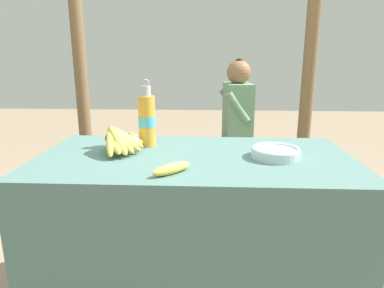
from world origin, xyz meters
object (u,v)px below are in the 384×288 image
object	(u,v)px
loose_banana_front	(172,169)
serving_bowl	(276,152)
wooden_bench	(190,152)
seated_vendor	(232,120)
banana_bunch_ripe	(119,139)
banana_bunch_green	(133,137)
support_post_near	(78,39)
water_bottle	(147,120)
support_post_far	(312,38)

from	to	relation	value
loose_banana_front	serving_bowl	bearing A→B (deg)	28.37
wooden_bench	seated_vendor	bearing A→B (deg)	-6.16
banana_bunch_ripe	banana_bunch_green	xyz separation A→B (m)	(-0.24, 1.32, -0.32)
wooden_bench	banana_bunch_green	xyz separation A→B (m)	(-0.48, -0.00, 0.12)
banana_bunch_green	wooden_bench	bearing A→B (deg)	0.00
loose_banana_front	banana_bunch_green	world-z (taller)	loose_banana_front
loose_banana_front	support_post_near	distance (m)	2.36
seated_vendor	banana_bunch_green	bearing A→B (deg)	-8.46
loose_banana_front	wooden_bench	distance (m)	1.63
water_bottle	support_post_near	world-z (taller)	support_post_near
banana_bunch_ripe	loose_banana_front	world-z (taller)	banana_bunch_ripe
banana_bunch_green	support_post_near	size ratio (longest dim) A/B	0.10
water_bottle	wooden_bench	size ratio (longest dim) A/B	0.17
seated_vendor	water_bottle	bearing A→B (deg)	61.51
wooden_bench	support_post_near	xyz separation A→B (m)	(-1.06, 0.43, 0.94)
serving_bowl	banana_bunch_ripe	bearing A→B (deg)	176.75
banana_bunch_ripe	support_post_near	bearing A→B (deg)	114.85
serving_bowl	loose_banana_front	size ratio (longest dim) A/B	1.38
banana_bunch_ripe	water_bottle	xyz separation A→B (m)	(0.10, 0.13, 0.06)
water_bottle	seated_vendor	world-z (taller)	seated_vendor
banana_bunch_ripe	seated_vendor	bearing A→B (deg)	65.56
loose_banana_front	seated_vendor	bearing A→B (deg)	78.40
support_post_near	wooden_bench	bearing A→B (deg)	-22.36
wooden_bench	serving_bowl	bearing A→B (deg)	-71.92
water_bottle	wooden_bench	bearing A→B (deg)	83.32
wooden_bench	banana_bunch_green	bearing A→B (deg)	-180.00
banana_bunch_ripe	water_bottle	bearing A→B (deg)	51.47
banana_bunch_ripe	loose_banana_front	xyz separation A→B (m)	(0.27, -0.27, -0.05)
serving_bowl	loose_banana_front	world-z (taller)	serving_bowl
loose_banana_front	wooden_bench	world-z (taller)	loose_banana_front
water_bottle	banana_bunch_green	bearing A→B (deg)	106.08
banana_bunch_ripe	support_post_near	distance (m)	2.00
loose_banana_front	banana_bunch_ripe	bearing A→B (deg)	134.82
banana_bunch_green	loose_banana_front	bearing A→B (deg)	-72.39
banana_bunch_ripe	wooden_bench	world-z (taller)	banana_bunch_ripe
water_bottle	serving_bowl	bearing A→B (deg)	-16.25
loose_banana_front	support_post_far	distance (m)	2.34
wooden_bench	loose_banana_front	bearing A→B (deg)	-89.22
loose_banana_front	seated_vendor	size ratio (longest dim) A/B	0.13
wooden_bench	support_post_far	size ratio (longest dim) A/B	0.71
banana_bunch_green	support_post_far	world-z (taller)	support_post_far
wooden_bench	seated_vendor	distance (m)	0.45
water_bottle	wooden_bench	world-z (taller)	water_bottle
seated_vendor	serving_bowl	bearing A→B (deg)	88.58
serving_bowl	water_bottle	xyz separation A→B (m)	(-0.58, 0.17, 0.10)
water_bottle	seated_vendor	bearing A→B (deg)	67.43
serving_bowl	seated_vendor	bearing A→B (deg)	94.49
serving_bowl	water_bottle	size ratio (longest dim) A/B	0.66
loose_banana_front	support_post_near	size ratio (longest dim) A/B	0.06
serving_bowl	water_bottle	bearing A→B (deg)	163.75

